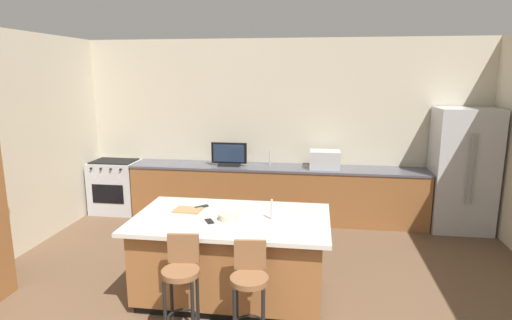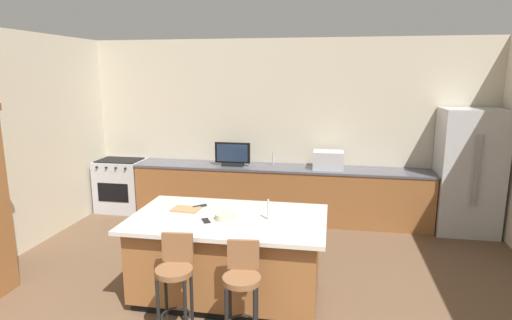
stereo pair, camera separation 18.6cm
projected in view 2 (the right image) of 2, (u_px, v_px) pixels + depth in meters
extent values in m
cube|color=beige|center=(285.00, 129.00, 7.21)|extent=(7.20, 0.12, 2.99)
cube|color=brown|center=(279.00, 194.00, 7.07)|extent=(4.85, 0.60, 0.87)
cube|color=#4C4C56|center=(279.00, 168.00, 6.97)|extent=(4.87, 0.62, 0.04)
cube|color=black|center=(229.00, 291.00, 4.73)|extent=(1.86, 1.02, 0.09)
cube|color=brown|center=(229.00, 254.00, 4.64)|extent=(1.94, 1.10, 0.78)
cube|color=beige|center=(228.00, 219.00, 4.56)|extent=(2.10, 1.26, 0.04)
cube|color=#B7BABF|center=(468.00, 172.00, 6.42)|extent=(0.89, 0.68, 1.92)
cylinder|color=gray|center=(474.00, 171.00, 6.05)|extent=(0.02, 0.02, 1.05)
cylinder|color=gray|center=(480.00, 171.00, 6.03)|extent=(0.02, 0.02, 1.05)
cube|color=#B7BABF|center=(121.00, 186.00, 7.56)|extent=(0.80, 0.60, 0.91)
cube|color=black|center=(113.00, 193.00, 7.28)|extent=(0.56, 0.01, 0.33)
cube|color=black|center=(120.00, 160.00, 7.46)|extent=(0.72, 0.50, 0.02)
cylinder|color=black|center=(97.00, 167.00, 7.22)|extent=(0.04, 0.03, 0.04)
cylinder|color=black|center=(106.00, 168.00, 7.19)|extent=(0.04, 0.03, 0.04)
cylinder|color=black|center=(116.00, 168.00, 7.16)|extent=(0.04, 0.03, 0.04)
cylinder|color=black|center=(125.00, 168.00, 7.13)|extent=(0.04, 0.03, 0.04)
cube|color=#B7BABF|center=(328.00, 160.00, 6.80)|extent=(0.48, 0.36, 0.29)
cube|color=black|center=(233.00, 164.00, 7.05)|extent=(0.35, 0.16, 0.05)
cube|color=black|center=(233.00, 153.00, 7.01)|extent=(0.59, 0.05, 0.34)
cube|color=#1E2D47|center=(232.00, 153.00, 6.99)|extent=(0.52, 0.01, 0.29)
cylinder|color=#B2B2B7|center=(273.00, 158.00, 7.06)|extent=(0.02, 0.02, 0.24)
cylinder|color=#B2B2B7|center=(268.00, 209.00, 4.46)|extent=(0.02, 0.02, 0.22)
cylinder|color=brown|center=(174.00, 271.00, 3.79)|extent=(0.34, 0.34, 0.05)
cube|color=brown|center=(178.00, 247.00, 3.91)|extent=(0.29, 0.07, 0.28)
cylinder|color=black|center=(158.00, 314.00, 3.76)|extent=(0.03, 0.03, 0.66)
cylinder|color=black|center=(186.00, 315.00, 3.74)|extent=(0.03, 0.03, 0.66)
cylinder|color=black|center=(166.00, 300.00, 3.99)|extent=(0.03, 0.03, 0.66)
cylinder|color=black|center=(192.00, 301.00, 3.98)|extent=(0.03, 0.03, 0.66)
torus|color=black|center=(176.00, 315.00, 3.88)|extent=(0.28, 0.28, 0.02)
cylinder|color=brown|center=(242.00, 279.00, 3.69)|extent=(0.34, 0.34, 0.05)
cube|color=brown|center=(243.00, 255.00, 3.80)|extent=(0.29, 0.07, 0.28)
cylinder|color=black|center=(230.00, 307.00, 3.89)|extent=(0.03, 0.03, 0.64)
cylinder|color=black|center=(257.00, 308.00, 3.87)|extent=(0.03, 0.03, 0.64)
cylinder|color=beige|center=(225.00, 216.00, 4.47)|extent=(0.21, 0.21, 0.07)
cube|color=black|center=(206.00, 221.00, 4.43)|extent=(0.14, 0.16, 0.01)
cube|color=black|center=(200.00, 206.00, 4.88)|extent=(0.15, 0.15, 0.02)
cube|color=#A87F51|center=(186.00, 209.00, 4.78)|extent=(0.32, 0.24, 0.02)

